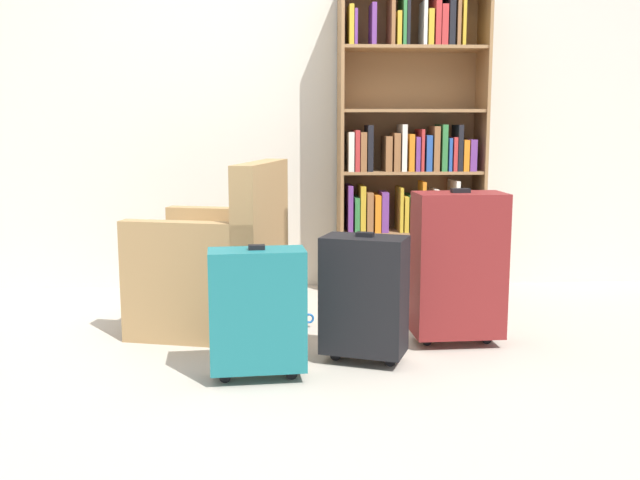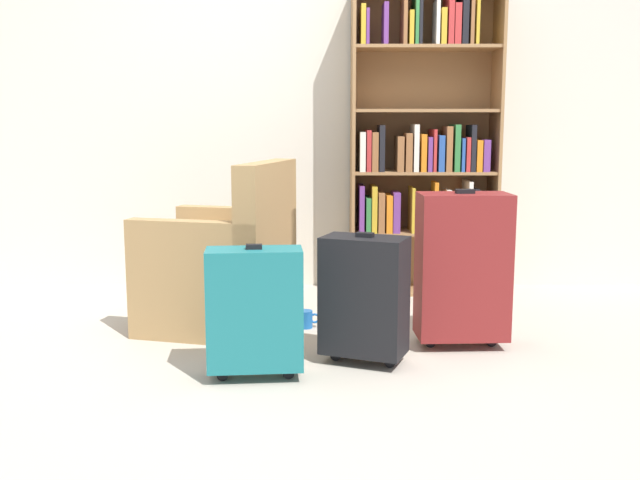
{
  "view_description": "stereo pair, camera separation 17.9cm",
  "coord_description": "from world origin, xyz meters",
  "px_view_note": "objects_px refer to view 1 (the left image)",
  "views": [
    {
      "loc": [
        0.0,
        -3.11,
        1.11
      ],
      "look_at": [
        0.19,
        0.3,
        0.55
      ],
      "focal_mm": 40.89,
      "sensor_mm": 36.0,
      "label": 1
    },
    {
      "loc": [
        0.18,
        -3.12,
        1.11
      ],
      "look_at": [
        0.19,
        0.3,
        0.55
      ],
      "focal_mm": 40.89,
      "sensor_mm": 36.0,
      "label": 2
    }
  ],
  "objects_px": {
    "bookshelf": "(410,142)",
    "suitcase_teal": "(257,310)",
    "suitcase_black": "(364,295)",
    "suitcase_dark_red": "(458,265)",
    "mug": "(300,319)",
    "armchair": "(217,271)"
  },
  "relations": [
    {
      "from": "bookshelf",
      "to": "suitcase_teal",
      "type": "height_order",
      "value": "bookshelf"
    },
    {
      "from": "suitcase_black",
      "to": "suitcase_dark_red",
      "type": "bearing_deg",
      "value": 27.36
    },
    {
      "from": "bookshelf",
      "to": "suitcase_dark_red",
      "type": "relative_size",
      "value": 2.47
    },
    {
      "from": "suitcase_black",
      "to": "mug",
      "type": "bearing_deg",
      "value": 115.63
    },
    {
      "from": "suitcase_dark_red",
      "to": "armchair",
      "type": "bearing_deg",
      "value": 163.67
    },
    {
      "from": "mug",
      "to": "suitcase_dark_red",
      "type": "distance_m",
      "value": 0.92
    },
    {
      "from": "suitcase_black",
      "to": "suitcase_dark_red",
      "type": "xyz_separation_m",
      "value": [
        0.5,
        0.26,
        0.09
      ]
    },
    {
      "from": "suitcase_teal",
      "to": "suitcase_black",
      "type": "bearing_deg",
      "value": 23.16
    },
    {
      "from": "mug",
      "to": "suitcase_teal",
      "type": "height_order",
      "value": "suitcase_teal"
    },
    {
      "from": "mug",
      "to": "suitcase_black",
      "type": "xyz_separation_m",
      "value": [
        0.28,
        -0.58,
        0.27
      ]
    },
    {
      "from": "bookshelf",
      "to": "armchair",
      "type": "bearing_deg",
      "value": -144.55
    },
    {
      "from": "bookshelf",
      "to": "suitcase_teal",
      "type": "bearing_deg",
      "value": -119.48
    },
    {
      "from": "bookshelf",
      "to": "suitcase_black",
      "type": "distance_m",
      "value": 1.66
    },
    {
      "from": "bookshelf",
      "to": "armchair",
      "type": "height_order",
      "value": "bookshelf"
    },
    {
      "from": "suitcase_black",
      "to": "armchair",
      "type": "bearing_deg",
      "value": 139.63
    },
    {
      "from": "mug",
      "to": "suitcase_black",
      "type": "distance_m",
      "value": 0.7
    },
    {
      "from": "mug",
      "to": "suitcase_teal",
      "type": "xyz_separation_m",
      "value": [
        -0.2,
        -0.79,
        0.26
      ]
    },
    {
      "from": "mug",
      "to": "suitcase_dark_red",
      "type": "bearing_deg",
      "value": -22.75
    },
    {
      "from": "suitcase_black",
      "to": "suitcase_dark_red",
      "type": "relative_size",
      "value": 0.78
    },
    {
      "from": "suitcase_black",
      "to": "suitcase_teal",
      "type": "xyz_separation_m",
      "value": [
        -0.48,
        -0.21,
        -0.01
      ]
    },
    {
      "from": "bookshelf",
      "to": "suitcase_dark_red",
      "type": "bearing_deg",
      "value": -88.04
    },
    {
      "from": "bookshelf",
      "to": "suitcase_dark_red",
      "type": "xyz_separation_m",
      "value": [
        0.04,
        -1.2,
        -0.57
      ]
    }
  ]
}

